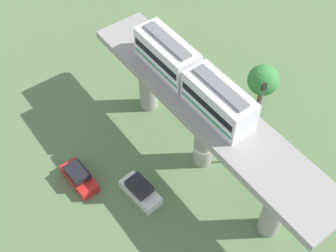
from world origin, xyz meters
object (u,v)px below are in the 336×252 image
parked_car_red (79,177)px  parked_car_white (140,191)px  signal_post (255,123)px  train (192,77)px  tree_near_viaduct (263,80)px

parked_car_red → parked_car_white: same height
signal_post → train: bearing=124.1°
parked_car_red → tree_near_viaduct: size_ratio=0.85×
parked_car_red → parked_car_white: bearing=-53.7°
signal_post → parked_car_red: bearing=151.3°
train → signal_post: (3.40, -5.02, -3.80)m
tree_near_viaduct → signal_post: bearing=-142.3°
tree_near_viaduct → signal_post: size_ratio=0.46×
signal_post → tree_near_viaduct: bearing=37.7°
train → parked_car_white: bearing=-165.0°
parked_car_white → parked_car_red: bearing=122.7°
signal_post → parked_car_white: bearing=163.6°
train → tree_near_viaduct: train is taller
train → signal_post: train is taller
tree_near_viaduct → train: bearing=180.0°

